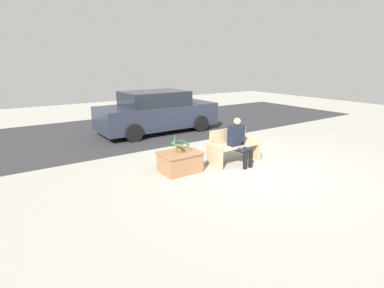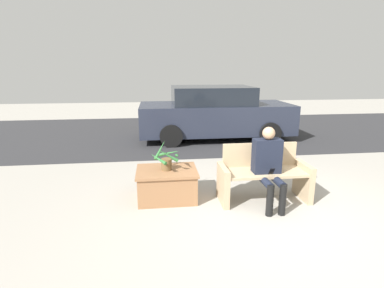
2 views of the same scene
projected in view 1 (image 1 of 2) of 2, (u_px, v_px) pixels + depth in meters
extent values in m
plane|color=#9E998E|center=(256.00, 171.00, 7.32)|extent=(30.00, 30.00, 0.00)
cube|color=#2D2D30|center=(146.00, 127.00, 12.16)|extent=(20.00, 6.00, 0.01)
cube|color=tan|center=(214.00, 156.00, 7.47)|extent=(0.09, 0.57, 0.59)
cube|color=tan|center=(252.00, 148.00, 8.19)|extent=(0.09, 0.57, 0.59)
cube|color=tan|center=(234.00, 146.00, 7.78)|extent=(1.23, 0.52, 0.04)
cube|color=tan|center=(228.00, 136.00, 7.94)|extent=(1.23, 0.04, 0.39)
cube|color=black|center=(236.00, 135.00, 7.68)|extent=(0.42, 0.22, 0.53)
sphere|color=tan|center=(237.00, 122.00, 7.56)|extent=(0.19, 0.19, 0.19)
cylinder|color=black|center=(239.00, 150.00, 7.53)|extent=(0.11, 0.46, 0.11)
cylinder|color=black|center=(245.00, 149.00, 7.63)|extent=(0.11, 0.46, 0.11)
cylinder|color=black|center=(245.00, 160.00, 7.39)|extent=(0.10, 0.10, 0.47)
cylinder|color=black|center=(251.00, 159.00, 7.50)|extent=(0.10, 0.10, 0.47)
cube|color=black|center=(242.00, 144.00, 7.54)|extent=(0.07, 0.09, 0.12)
cube|color=#936642|center=(180.00, 162.00, 7.21)|extent=(0.91, 0.68, 0.49)
cube|color=#936642|center=(180.00, 153.00, 7.15)|extent=(0.96, 0.73, 0.04)
cylinder|color=brown|center=(180.00, 148.00, 7.12)|extent=(0.17, 0.17, 0.18)
cone|color=#2D6B33|center=(186.00, 142.00, 7.17)|extent=(0.06, 0.36, 0.14)
cone|color=#2D6B33|center=(178.00, 141.00, 7.24)|extent=(0.35, 0.17, 0.14)
cone|color=#2D6B33|center=(175.00, 140.00, 7.07)|extent=(0.23, 0.26, 0.29)
cone|color=#2D6B33|center=(178.00, 145.00, 6.92)|extent=(0.27, 0.31, 0.13)
cone|color=#2D6B33|center=(184.00, 142.00, 6.96)|extent=(0.33, 0.10, 0.24)
cube|color=#232838|center=(157.00, 116.00, 11.27)|extent=(4.40, 1.80, 0.83)
cube|color=black|center=(154.00, 98.00, 11.03)|extent=(2.29, 1.66, 0.50)
cylinder|color=black|center=(201.00, 124.00, 11.38)|extent=(0.61, 0.18, 0.61)
cylinder|color=black|center=(176.00, 117.00, 12.81)|extent=(0.61, 0.18, 0.61)
cylinder|color=black|center=(134.00, 133.00, 9.89)|extent=(0.61, 0.18, 0.61)
cylinder|color=black|center=(115.00, 124.00, 11.32)|extent=(0.61, 0.18, 0.61)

